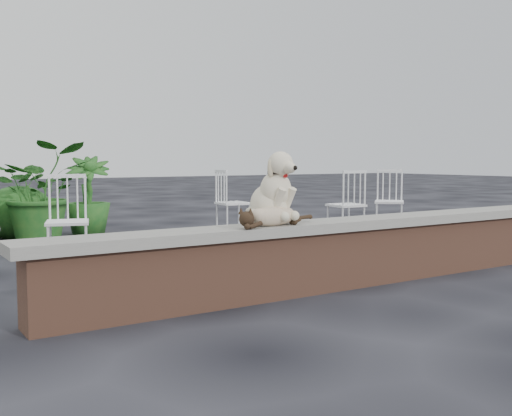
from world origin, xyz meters
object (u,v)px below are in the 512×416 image
chair_e (233,202)px  chair_c (346,204)px  chair_d (389,201)px  cat (272,215)px  potted_plant_a (41,192)px  chair_b (67,220)px  potted_plant_b (88,195)px  dog (270,187)px

chair_e → chair_c: (1.12, -1.19, 0.00)m
chair_e → chair_d: 2.36m
cat → potted_plant_a: (-0.67, 4.40, -0.00)m
chair_b → potted_plant_a: bearing=101.2°
cat → chair_c: chair_c is taller
chair_b → potted_plant_b: 2.66m
chair_e → dog: bearing=158.7°
dog → chair_b: 2.46m
dog → chair_d: dog is taller
chair_c → chair_b: bearing=8.4°
dog → cat: (-0.08, -0.15, -0.21)m
chair_d → cat: bearing=-100.2°
cat → chair_e: (1.88, 3.73, -0.20)m
chair_b → potted_plant_a: potted_plant_a is taller
potted_plant_b → potted_plant_a: bearing=-149.9°
chair_b → potted_plant_a: 2.05m
chair_b → chair_e: (2.79, 1.36, 0.00)m
cat → chair_c: 3.94m
chair_b → chair_c: 3.91m
chair_e → potted_plant_b: (-1.80, 1.11, 0.10)m
dog → potted_plant_b: dog is taller
cat → potted_plant_b: bearing=79.0°
cat → potted_plant_a: size_ratio=0.76×
cat → chair_e: size_ratio=1.07×
chair_e → potted_plant_a: 2.65m
chair_b → cat: bearing=-51.2°
chair_c → potted_plant_b: (-2.92, 2.30, 0.10)m
potted_plant_b → chair_d: bearing=-29.0°
dog → potted_plant_a: potted_plant_a is taller
cat → dog: bearing=51.9°
cat → chair_b: size_ratio=1.07×
chair_b → chair_c: size_ratio=1.00×
chair_b → potted_plant_a: size_ratio=0.71×
dog → potted_plant_a: bearing=90.0°
chair_e → chair_d: same height
dog → chair_c: size_ratio=0.63×
chair_d → chair_c: 0.99m
cat → chair_e: 4.18m
chair_e → potted_plant_b: 2.11m
dog → cat: bearing=-128.1°
chair_c → potted_plant_a: 4.13m
cat → chair_b: chair_b is taller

